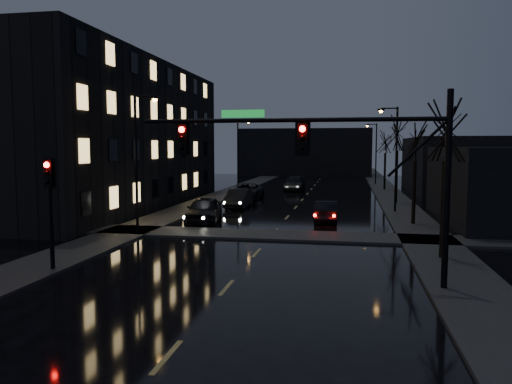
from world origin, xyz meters
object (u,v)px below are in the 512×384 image
at_px(oncoming_car_b, 238,198).
at_px(oncoming_car_d, 294,184).
at_px(oncoming_car_c, 246,192).
at_px(lead_car, 326,211).
at_px(oncoming_car_a, 204,210).

bearing_deg(oncoming_car_b, oncoming_car_d, 79.66).
bearing_deg(oncoming_car_c, lead_car, -55.17).
distance_m(oncoming_car_a, lead_car, 8.19).
bearing_deg(oncoming_car_b, oncoming_car_a, -94.55).
bearing_deg(oncoming_car_a, oncoming_car_b, 80.01).
relative_size(oncoming_car_a, oncoming_car_c, 0.89).
height_order(oncoming_car_a, oncoming_car_d, oncoming_car_a).
bearing_deg(lead_car, oncoming_car_a, 12.57).
distance_m(oncoming_car_a, oncoming_car_d, 25.61).
bearing_deg(lead_car, oncoming_car_c, -58.68).
distance_m(oncoming_car_c, oncoming_car_d, 11.62).
xyz_separation_m(oncoming_car_a, oncoming_car_b, (0.51, 8.28, -0.08)).
relative_size(oncoming_car_d, lead_car, 1.26).
xyz_separation_m(oncoming_car_c, oncoming_car_d, (3.42, 11.10, -0.00)).
bearing_deg(oncoming_car_b, lead_car, -41.02).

